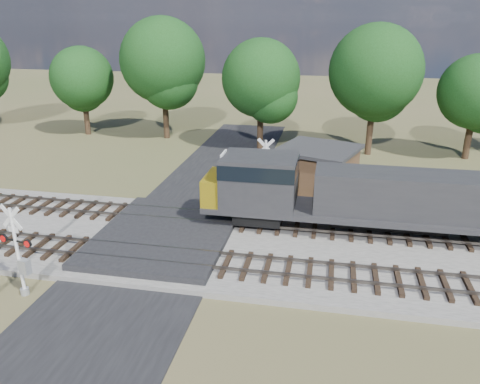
# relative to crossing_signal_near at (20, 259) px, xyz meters

# --- Properties ---
(ground) EXTENTS (160.00, 160.00, 0.00)m
(ground) POSITION_rel_crossing_signal_near_xyz_m (4.23, 5.75, -1.78)
(ground) COLOR #49522B
(ground) RESTS_ON ground
(ballast_bed) EXTENTS (140.00, 10.00, 0.30)m
(ballast_bed) POSITION_rel_crossing_signal_near_xyz_m (14.23, 6.25, -1.63)
(ballast_bed) COLOR gray
(ballast_bed) RESTS_ON ground
(road) EXTENTS (7.00, 60.00, 0.08)m
(road) POSITION_rel_crossing_signal_near_xyz_m (4.23, 5.75, -1.74)
(road) COLOR black
(road) RESTS_ON ground
(crossing_panel) EXTENTS (7.00, 9.00, 0.62)m
(crossing_panel) POSITION_rel_crossing_signal_near_xyz_m (4.23, 6.25, -1.46)
(crossing_panel) COLOR #262628
(crossing_panel) RESTS_ON ground
(track_near) EXTENTS (140.00, 2.60, 0.33)m
(track_near) POSITION_rel_crossing_signal_near_xyz_m (7.36, 3.75, -1.37)
(track_near) COLOR black
(track_near) RESTS_ON ballast_bed
(track_far) EXTENTS (140.00, 2.60, 0.33)m
(track_far) POSITION_rel_crossing_signal_near_xyz_m (7.36, 8.75, -1.37)
(track_far) COLOR black
(track_far) RESTS_ON ballast_bed
(crossing_signal_near) EXTENTS (1.71, 0.47, 4.28)m
(crossing_signal_near) POSITION_rel_crossing_signal_near_xyz_m (0.00, 0.00, 0.00)
(crossing_signal_near) COLOR silver
(crossing_signal_near) RESTS_ON ground
(crossing_signal_far) EXTENTS (1.77, 0.38, 4.41)m
(crossing_signal_far) POSITION_rel_crossing_signal_near_xyz_m (8.71, 12.84, 0.05)
(crossing_signal_far) COLOR silver
(crossing_signal_far) RESTS_ON ground
(equipment_shed) EXTENTS (6.25, 6.25, 3.35)m
(equipment_shed) POSITION_rel_crossing_signal_near_xyz_m (12.04, 15.18, -0.08)
(equipment_shed) COLOR #4B3320
(equipment_shed) RESTS_ON ground
(treeline) EXTENTS (81.23, 10.36, 11.83)m
(treeline) POSITION_rel_crossing_signal_near_xyz_m (9.72, 27.29, 5.20)
(treeline) COLOR black
(treeline) RESTS_ON ground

